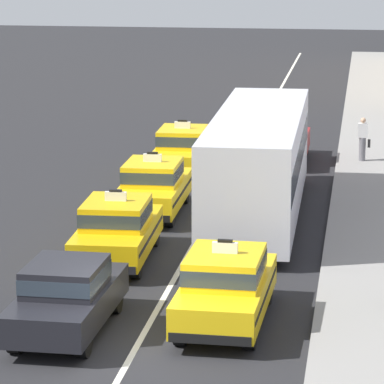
% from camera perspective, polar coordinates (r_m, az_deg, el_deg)
% --- Properties ---
extents(ground_plane, '(160.00, 160.00, 0.00)m').
position_cam_1_polar(ground_plane, '(24.18, -2.98, -8.00)').
color(ground_plane, '#232326').
extents(lane_stripe_left_right, '(0.14, 80.00, 0.01)m').
position_cam_1_polar(lane_stripe_left_right, '(43.24, 2.27, 1.35)').
color(lane_stripe_left_right, silver).
rests_on(lane_stripe_left_right, ground).
extents(sedan_left_nearest, '(1.84, 4.33, 1.58)m').
position_cam_1_polar(sedan_left_nearest, '(25.36, -6.15, -5.02)').
color(sedan_left_nearest, black).
rests_on(sedan_left_nearest, ground).
extents(taxi_left_second, '(1.96, 4.62, 1.96)m').
position_cam_1_polar(taxi_left_second, '(30.58, -3.69, -1.81)').
color(taxi_left_second, black).
rests_on(taxi_left_second, ground).
extents(taxi_left_third, '(1.88, 4.58, 1.96)m').
position_cam_1_polar(taxi_left_third, '(35.57, -1.91, 0.29)').
color(taxi_left_third, black).
rests_on(taxi_left_third, ground).
extents(taxi_left_fourth, '(1.91, 4.60, 1.96)m').
position_cam_1_polar(taxi_left_fourth, '(41.46, -0.45, 2.09)').
color(taxi_left_fourth, black).
rests_on(taxi_left_fourth, ground).
extents(taxi_right_nearest, '(1.92, 4.60, 1.96)m').
position_cam_1_polar(taxi_right_nearest, '(25.75, 1.65, -4.61)').
color(taxi_right_nearest, black).
rests_on(taxi_right_nearest, ground).
extents(bus_right_second, '(2.67, 11.23, 3.22)m').
position_cam_1_polar(bus_right_second, '(34.79, 3.26, 1.57)').
color(bus_right_second, black).
rests_on(bus_right_second, ground).
extents(sedan_right_third, '(1.78, 4.31, 1.58)m').
position_cam_1_polar(sedan_right_third, '(43.70, 4.52, 2.56)').
color(sedan_right_third, black).
rests_on(sedan_right_third, ground).
extents(pedestrian_near_crosswalk, '(0.47, 0.24, 1.61)m').
position_cam_1_polar(pedestrian_near_crosswalk, '(43.53, 8.36, 2.57)').
color(pedestrian_near_crosswalk, slate).
rests_on(pedestrian_near_crosswalk, sidewalk_curb).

